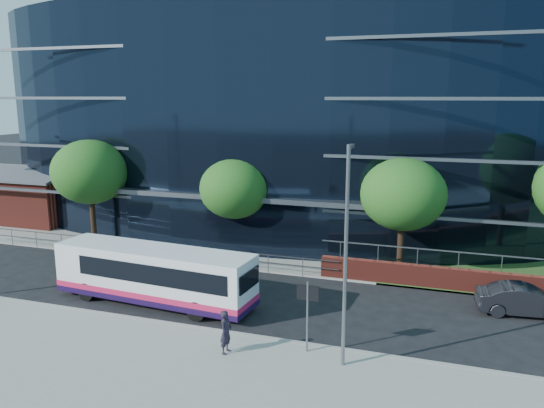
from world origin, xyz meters
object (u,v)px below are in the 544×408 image
(parked_car, at_px, (525,300))
(pedestrian, at_px, (226,332))
(brick_pavilion, at_px, (33,196))
(tree_far_a, at_px, (90,172))
(street_sign, at_px, (308,302))
(city_bus, at_px, (156,275))
(tree_far_c, at_px, (403,194))
(streetlight_east, at_px, (346,251))
(tree_far_b, at_px, (235,189))

(parked_car, xyz_separation_m, pedestrian, (-11.27, -7.87, 0.31))
(brick_pavilion, height_order, tree_far_a, tree_far_a)
(street_sign, xyz_separation_m, pedestrian, (-2.88, -1.10, -1.15))
(brick_pavilion, distance_m, city_bus, 22.16)
(street_sign, bearing_deg, tree_far_a, 148.83)
(parked_car, height_order, pedestrian, pedestrian)
(tree_far_c, bearing_deg, brick_pavilion, 171.18)
(brick_pavilion, bearing_deg, streetlight_east, -29.24)
(brick_pavilion, distance_m, street_sign, 30.49)
(brick_pavilion, xyz_separation_m, tree_far_b, (19.00, -4.00, 2.27))
(brick_pavilion, height_order, streetlight_east, streetlight_east)
(pedestrian, bearing_deg, brick_pavilion, 59.26)
(tree_far_a, distance_m, streetlight_east, 22.05)
(tree_far_a, xyz_separation_m, pedestrian, (14.62, -11.69, -3.86))
(streetlight_east, bearing_deg, parked_car, 46.89)
(brick_pavilion, relative_size, streetlight_east, 1.08)
(streetlight_east, bearing_deg, pedestrian, -173.34)
(tree_far_c, xyz_separation_m, pedestrian, (-5.38, -11.69, -3.54))
(tree_far_a, distance_m, pedestrian, 19.11)
(tree_far_a, height_order, city_bus, tree_far_a)
(brick_pavilion, xyz_separation_m, tree_far_a, (9.00, -4.50, 2.92))
(city_bus, bearing_deg, parked_car, 18.15)
(tree_far_a, bearing_deg, tree_far_c, 0.00)
(pedestrian, bearing_deg, streetlight_east, -79.67)
(tree_far_b, relative_size, streetlight_east, 0.76)
(tree_far_a, relative_size, streetlight_east, 0.87)
(streetlight_east, distance_m, pedestrian, 5.59)
(parked_car, bearing_deg, pedestrian, 118.70)
(streetlight_east, bearing_deg, tree_far_c, 84.89)
(streetlight_east, xyz_separation_m, city_bus, (-9.63, 3.30, -3.01))
(streetlight_east, height_order, pedestrian, streetlight_east)
(tree_far_c, height_order, parked_car, tree_far_c)
(tree_far_b, distance_m, streetlight_east, 14.74)
(street_sign, bearing_deg, streetlight_east, -21.36)
(tree_far_a, distance_m, city_bus, 12.71)
(city_bus, bearing_deg, tree_far_c, 40.87)
(tree_far_c, bearing_deg, tree_far_b, 177.14)
(parked_car, bearing_deg, brick_pavilion, 70.37)
(tree_far_b, bearing_deg, pedestrian, -69.23)
(brick_pavilion, distance_m, tree_far_a, 10.48)
(tree_far_b, xyz_separation_m, tree_far_c, (10.00, -0.50, 0.33))
(brick_pavilion, distance_m, parked_car, 35.89)
(pedestrian, bearing_deg, tree_far_a, 55.04)
(brick_pavilion, relative_size, tree_far_c, 1.32)
(tree_far_b, xyz_separation_m, city_bus, (-0.63, -8.38, -2.78))
(tree_far_b, distance_m, city_bus, 8.85)
(street_sign, relative_size, tree_far_a, 0.40)
(tree_far_b, height_order, parked_car, tree_far_b)
(tree_far_b, bearing_deg, parked_car, -15.18)
(tree_far_a, height_order, tree_far_b, tree_far_a)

